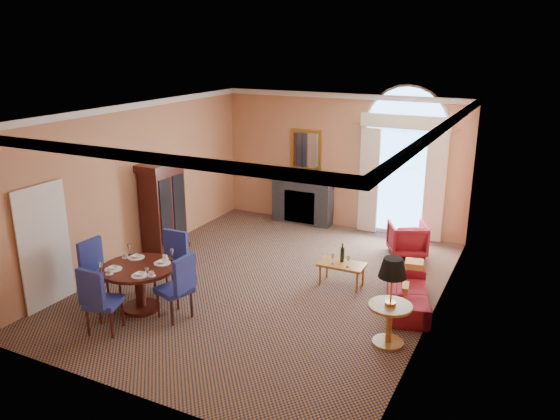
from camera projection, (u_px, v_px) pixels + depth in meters
The scene contains 12 objects.
ground at pixel (268, 283), 10.22m from camera, with size 7.50×7.50×0.00m, color #142440.
room_envelope at pixel (283, 145), 10.05m from camera, with size 6.04×7.52×3.45m.
armoire at pixel (163, 210), 11.47m from camera, with size 0.56×1.00×1.97m.
dining_table at pixel (139, 278), 9.07m from camera, with size 1.24×1.24×0.98m.
dining_chair_north at pixel (172, 257), 9.79m from camera, with size 0.54×0.54×1.10m.
dining_chair_south at pixel (98, 297), 8.28m from camera, with size 0.61×0.61×1.10m.
dining_chair_east at pixel (179, 283), 8.75m from camera, with size 0.62×0.62×1.10m.
dining_chair_west at pixel (97, 267), 9.39m from camera, with size 0.59×0.59×1.10m.
sofa at pixel (408, 292), 9.29m from camera, with size 1.76×0.69×0.52m, color maroon.
armchair at pixel (407, 239), 11.51m from camera, with size 0.74×0.76×0.70m, color maroon.
coffee_table at pixel (342, 264), 10.03m from camera, with size 0.86×0.49×0.79m.
side_table at pixel (391, 291), 7.93m from camera, with size 0.65×0.65×1.35m.
Camera 1 is at (4.37, -8.26, 4.36)m, focal length 35.00 mm.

